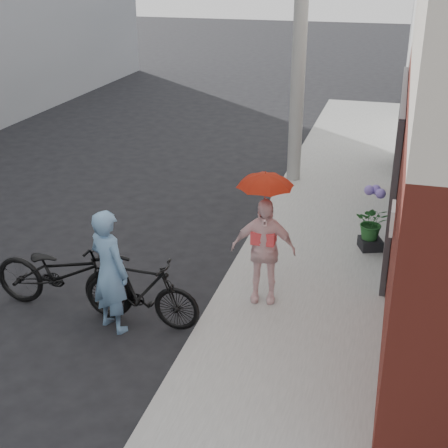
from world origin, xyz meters
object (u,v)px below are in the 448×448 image
at_px(utility_pole, 301,11).
at_px(bike_left, 63,273).
at_px(kimono_woman, 263,250).
at_px(bike_right, 141,292).
at_px(planter, 370,244).
at_px(officer, 109,271).

distance_m(utility_pole, bike_left, 6.90).
bearing_deg(kimono_woman, bike_left, -170.57).
xyz_separation_m(bike_left, bike_right, (1.17, -0.08, -0.05)).
relative_size(bike_right, kimono_woman, 1.09).
distance_m(bike_left, kimono_woman, 2.73).
height_order(bike_left, bike_right, bike_left).
distance_m(kimono_woman, planter, 2.51).
height_order(bike_right, kimono_woman, kimono_woman).
distance_m(officer, bike_left, 0.93).
height_order(officer, planter, officer).
distance_m(utility_pole, planter, 4.82).
distance_m(bike_right, planter, 4.01).
bearing_deg(bike_right, utility_pole, -7.70).
xyz_separation_m(bike_right, planter, (2.76, 2.90, -0.28)).
bearing_deg(bike_left, kimono_woman, -73.06).
bearing_deg(utility_pole, planter, -59.48).
bearing_deg(bike_right, bike_left, 87.52).
height_order(utility_pole, officer, utility_pole).
relative_size(kimono_woman, planter, 4.42).
bearing_deg(kimono_woman, officer, -156.28).
relative_size(officer, kimono_woman, 1.12).
distance_m(officer, planter, 4.42).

